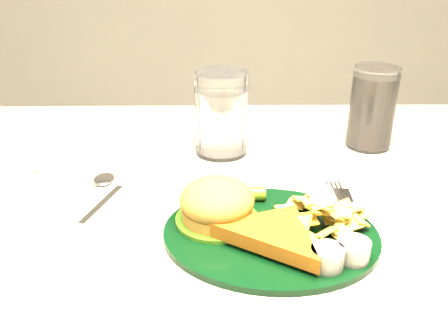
% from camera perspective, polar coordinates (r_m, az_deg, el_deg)
% --- Properties ---
extents(dinner_plate, '(0.29, 0.25, 0.06)m').
position_cam_1_polar(dinner_plate, '(0.61, 5.44, -5.55)').
color(dinner_plate, black).
rests_on(dinner_plate, table).
extents(water_glass, '(0.11, 0.11, 0.14)m').
position_cam_1_polar(water_glass, '(0.82, -0.31, 6.25)').
color(water_glass, white).
rests_on(water_glass, table).
extents(cola_glass, '(0.08, 0.08, 0.14)m').
position_cam_1_polar(cola_glass, '(0.88, 16.60, 6.61)').
color(cola_glass, black).
rests_on(cola_glass, table).
extents(fork_napkin, '(0.14, 0.18, 0.01)m').
position_cam_1_polar(fork_napkin, '(0.65, 14.44, -6.51)').
color(fork_napkin, silver).
rests_on(fork_napkin, table).
extents(spoon, '(0.08, 0.15, 0.01)m').
position_cam_1_polar(spoon, '(0.70, -13.81, -3.86)').
color(spoon, silver).
rests_on(spoon, table).
extents(ramekin, '(0.05, 0.05, 0.03)m').
position_cam_1_polar(ramekin, '(0.81, -19.20, 0.39)').
color(ramekin, white).
rests_on(ramekin, table).
extents(wrapped_straw, '(0.18, 0.09, 0.01)m').
position_cam_1_polar(wrapped_straw, '(0.86, -7.02, 2.19)').
color(wrapped_straw, white).
rests_on(wrapped_straw, table).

